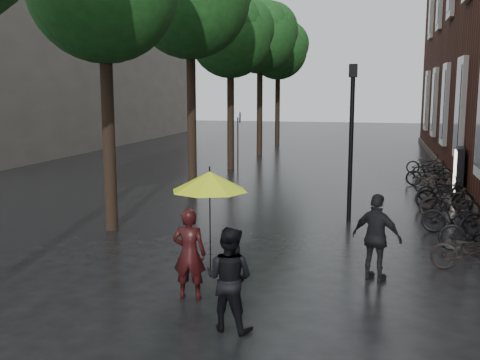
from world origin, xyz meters
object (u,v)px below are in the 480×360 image
(parked_bicycles, at_px, (442,190))
(person_black, at_px, (229,279))
(lamp_post, at_px, (351,127))
(pedestrian_walking, at_px, (377,238))
(ad_lightbox, at_px, (459,172))
(person_burgundy, at_px, (189,254))

(parked_bicycles, bearing_deg, person_black, -110.83)
(person_black, bearing_deg, lamp_post, -89.31)
(person_black, distance_m, parked_bicycles, 11.69)
(pedestrian_walking, height_order, ad_lightbox, ad_lightbox)
(pedestrian_walking, bearing_deg, lamp_post, -57.79)
(person_burgundy, relative_size, person_black, 1.01)
(person_burgundy, relative_size, lamp_post, 0.37)
(parked_bicycles, xyz_separation_m, lamp_post, (-2.77, -3.20, 2.16))
(parked_bicycles, bearing_deg, pedestrian_walking, -103.94)
(parked_bicycles, bearing_deg, person_burgundy, -117.69)
(parked_bicycles, relative_size, lamp_post, 3.37)
(ad_lightbox, distance_m, lamp_post, 5.92)
(ad_lightbox, relative_size, lamp_post, 0.40)
(pedestrian_walking, height_order, lamp_post, lamp_post)
(person_burgundy, bearing_deg, parked_bicycles, -122.22)
(person_black, relative_size, ad_lightbox, 0.94)
(person_black, height_order, ad_lightbox, ad_lightbox)
(ad_lightbox, bearing_deg, parked_bicycles, -112.17)
(ad_lightbox, xyz_separation_m, lamp_post, (-3.41, -4.51, 1.76))
(person_burgundy, distance_m, ad_lightbox, 12.56)
(person_burgundy, xyz_separation_m, ad_lightbox, (5.80, 11.14, 0.05))
(person_burgundy, distance_m, parked_bicycles, 11.11)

